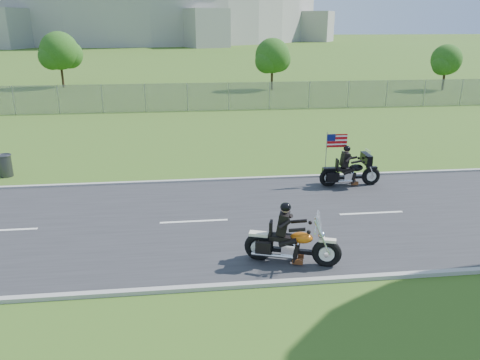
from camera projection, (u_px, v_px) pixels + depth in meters
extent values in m
plane|color=#415D1D|center=(255.00, 220.00, 15.44)|extent=(420.00, 420.00, 0.00)
cube|color=#28282B|center=(255.00, 219.00, 15.43)|extent=(120.00, 8.00, 0.04)
cube|color=#9E9B93|center=(241.00, 179.00, 19.23)|extent=(120.00, 0.18, 0.12)
cube|color=#9E9B93|center=(278.00, 283.00, 11.61)|extent=(120.00, 0.18, 0.12)
cube|color=gray|center=(145.00, 98.00, 33.37)|extent=(60.00, 0.03, 2.00)
cylinder|color=#A3A099|center=(133.00, 10.00, 169.83)|extent=(130.00, 130.00, 20.00)
cylinder|color=#382316|center=(272.00, 76.00, 43.88)|extent=(0.22, 0.22, 2.52)
sphere|color=#234A13|center=(272.00, 56.00, 43.27)|extent=(3.20, 3.20, 3.20)
sphere|color=#234A13|center=(278.00, 59.00, 43.91)|extent=(2.40, 2.40, 2.40)
sphere|color=#234A13|center=(267.00, 61.00, 42.98)|extent=(2.24, 2.24, 2.24)
cylinder|color=#382316|center=(62.00, 73.00, 45.42)|extent=(0.22, 0.22, 2.80)
sphere|color=#234A13|center=(59.00, 51.00, 44.74)|extent=(3.60, 3.60, 3.60)
sphere|color=#234A13|center=(69.00, 55.00, 45.46)|extent=(2.70, 2.70, 2.70)
sphere|color=#234A13|center=(52.00, 56.00, 44.41)|extent=(2.52, 2.52, 2.52)
cylinder|color=#382316|center=(444.00, 78.00, 43.79)|extent=(0.22, 0.22, 2.24)
sphere|color=#234A13|center=(446.00, 60.00, 43.24)|extent=(2.80, 2.80, 2.80)
sphere|color=#234A13|center=(449.00, 63.00, 43.80)|extent=(2.10, 2.10, 2.10)
sphere|color=#234A13|center=(443.00, 64.00, 42.99)|extent=(1.96, 1.96, 1.96)
torus|color=black|center=(327.00, 253.00, 12.35)|extent=(0.81, 0.43, 0.79)
torus|color=black|center=(259.00, 247.00, 12.70)|extent=(0.81, 0.43, 0.79)
ellipsoid|color=#CB5E0E|center=(302.00, 238.00, 12.36)|extent=(0.68, 0.51, 0.30)
cube|color=black|center=(281.00, 237.00, 12.48)|extent=(0.66, 0.49, 0.13)
cube|color=black|center=(283.00, 223.00, 12.33)|extent=(0.38, 0.49, 0.59)
sphere|color=black|center=(286.00, 207.00, 12.17)|extent=(0.37, 0.37, 0.29)
cube|color=silver|center=(319.00, 221.00, 12.11)|extent=(0.20, 0.48, 0.43)
torus|color=black|center=(371.00, 176.00, 18.55)|extent=(0.75, 0.19, 0.75)
torus|color=black|center=(329.00, 177.00, 18.38)|extent=(0.75, 0.19, 0.75)
ellipsoid|color=black|center=(356.00, 168.00, 18.37)|extent=(0.57, 0.33, 0.28)
cube|color=black|center=(343.00, 169.00, 18.33)|extent=(0.56, 0.31, 0.12)
cube|color=black|center=(345.00, 159.00, 18.21)|extent=(0.25, 0.41, 0.56)
sphere|color=black|center=(347.00, 149.00, 18.07)|extent=(0.28, 0.28, 0.27)
cube|color=black|center=(366.00, 159.00, 18.29)|extent=(0.23, 0.81, 0.41)
cube|color=#B70C11|center=(337.00, 141.00, 18.14)|extent=(0.81, 0.03, 0.53)
cylinder|color=#3A3A3F|center=(5.00, 166.00, 19.59)|extent=(0.70, 0.70, 0.92)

